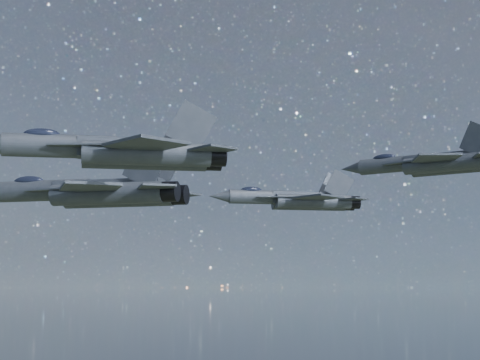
# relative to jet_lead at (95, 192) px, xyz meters

# --- Properties ---
(jet_lead) EXTENTS (20.00, 14.20, 5.09)m
(jet_lead) POSITION_rel_jet_lead_xyz_m (0.00, 0.00, 0.00)
(jet_lead) COLOR #30353C
(jet_left) EXTENTS (17.67, 11.65, 4.52)m
(jet_left) POSITION_rel_jet_lead_xyz_m (13.02, 27.55, 1.98)
(jet_left) COLOR #30353C
(jet_right) EXTENTS (16.38, 10.80, 4.19)m
(jet_right) POSITION_rel_jet_lead_xyz_m (8.19, -15.00, 0.60)
(jet_right) COLOR #30353C
(jet_slot) EXTENTS (15.20, 10.06, 3.88)m
(jet_slot) POSITION_rel_jet_lead_xyz_m (27.72, 5.61, 2.36)
(jet_slot) COLOR #30353C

